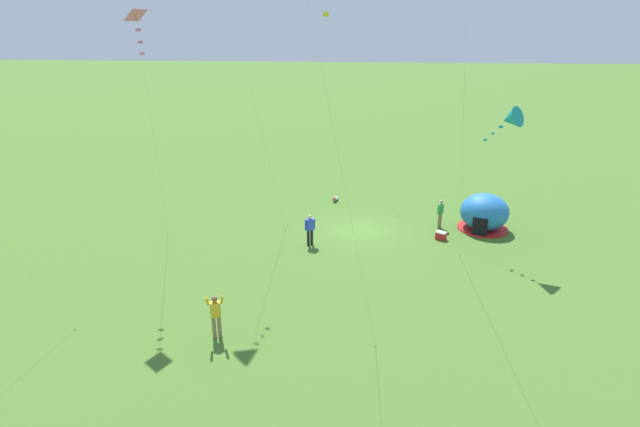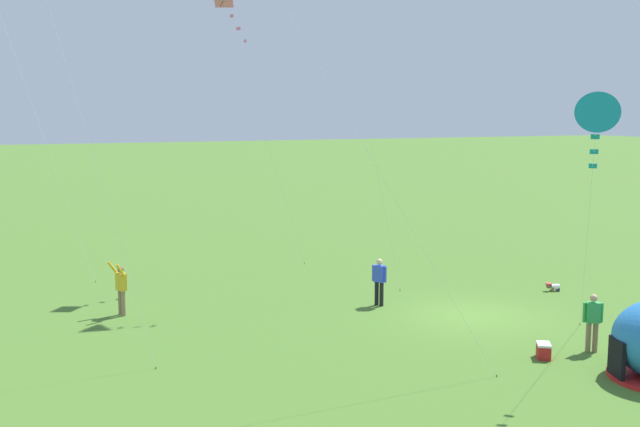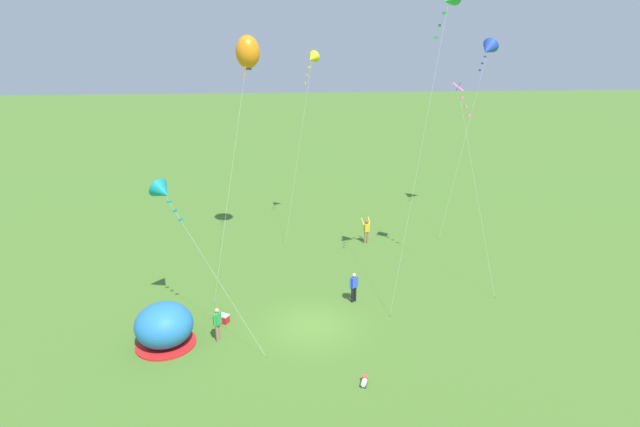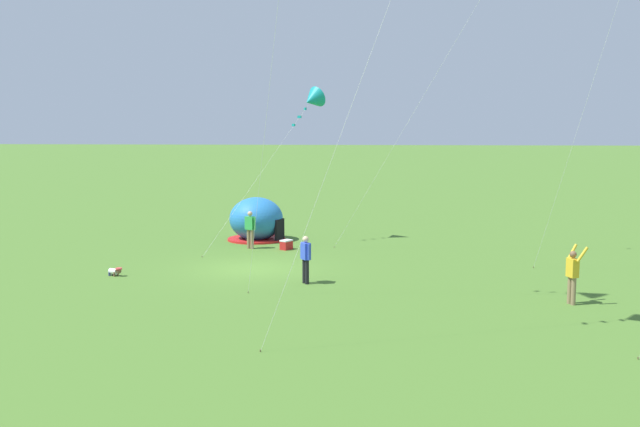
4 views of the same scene
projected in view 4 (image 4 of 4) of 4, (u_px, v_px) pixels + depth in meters
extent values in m
plane|color=#477028|center=(253.00, 269.00, 29.46)|extent=(300.00, 300.00, 0.00)
ellipsoid|color=#2672BF|center=(256.00, 219.00, 36.39)|extent=(2.70, 2.60, 2.10)
cylinder|color=red|center=(256.00, 239.00, 36.52)|extent=(2.81, 2.81, 0.10)
cube|color=black|center=(280.00, 230.00, 35.93)|extent=(0.79, 0.39, 1.10)
cube|color=red|center=(286.00, 245.00, 33.83)|extent=(0.63, 0.59, 0.38)
cube|color=white|center=(286.00, 241.00, 33.80)|extent=(0.64, 0.60, 0.06)
cylinder|color=white|center=(113.00, 271.00, 28.11)|extent=(0.32, 0.38, 0.22)
sphere|color=brown|center=(119.00, 271.00, 27.99)|extent=(0.19, 0.19, 0.19)
cylinder|color=#D83F3F|center=(119.00, 269.00, 27.98)|extent=(0.24, 0.24, 0.06)
cylinder|color=brown|center=(118.00, 273.00, 28.16)|extent=(0.07, 0.07, 0.17)
cylinder|color=brown|center=(114.00, 274.00, 27.98)|extent=(0.07, 0.07, 0.17)
cylinder|color=navy|center=(112.00, 273.00, 28.25)|extent=(0.09, 0.09, 0.13)
cylinder|color=navy|center=(110.00, 274.00, 28.10)|extent=(0.09, 0.09, 0.13)
cylinder|color=#8C7251|center=(248.00, 239.00, 34.07)|extent=(0.15, 0.15, 0.88)
cylinder|color=#8C7251|center=(252.00, 239.00, 33.97)|extent=(0.15, 0.15, 0.88)
cube|color=green|center=(250.00, 223.00, 33.93)|extent=(0.38, 0.45, 0.60)
sphere|color=tan|center=(250.00, 214.00, 33.88)|extent=(0.22, 0.22, 0.22)
cylinder|color=green|center=(246.00, 223.00, 34.05)|extent=(0.09, 0.09, 0.58)
cylinder|color=green|center=(255.00, 223.00, 33.80)|extent=(0.09, 0.09, 0.58)
cylinder|color=#8C7251|center=(570.00, 290.00, 23.82)|extent=(0.15, 0.15, 0.88)
cylinder|color=#8C7251|center=(573.00, 291.00, 23.63)|extent=(0.15, 0.15, 0.88)
cube|color=gold|center=(573.00, 268.00, 23.63)|extent=(0.44, 0.36, 0.60)
sphere|color=brown|center=(573.00, 254.00, 23.58)|extent=(0.22, 0.22, 0.22)
cylinder|color=gold|center=(572.00, 252.00, 23.87)|extent=(0.26, 0.37, 0.50)
cylinder|color=gold|center=(582.00, 255.00, 23.36)|extent=(0.16, 0.39, 0.50)
cylinder|color=black|center=(304.00, 271.00, 26.83)|extent=(0.15, 0.15, 0.88)
cylinder|color=black|center=(307.00, 272.00, 26.65)|extent=(0.15, 0.15, 0.88)
cube|color=blue|center=(306.00, 251.00, 26.65)|extent=(0.45, 0.40, 0.60)
sphere|color=beige|center=(306.00, 239.00, 26.60)|extent=(0.22, 0.22, 0.22)
cylinder|color=blue|center=(302.00, 250.00, 26.87)|extent=(0.09, 0.09, 0.58)
cylinder|color=blue|center=(309.00, 252.00, 26.43)|extent=(0.09, 0.09, 0.58)
cylinder|color=silver|center=(344.00, 126.00, 18.81)|extent=(1.59, 4.14, 11.34)
cylinder|color=brown|center=(260.00, 351.00, 18.87)|extent=(0.03, 0.03, 0.06)
cylinder|color=silver|center=(420.00, 102.00, 32.22)|extent=(2.23, 7.52, 13.24)
cylinder|color=brown|center=(334.00, 247.00, 34.39)|extent=(0.03, 0.03, 0.06)
cylinder|color=silver|center=(586.00, 104.00, 27.59)|extent=(2.29, 2.89, 12.82)
cylinder|color=brown|center=(533.00, 267.00, 29.61)|extent=(0.03, 0.03, 0.06)
cylinder|color=silver|center=(273.00, 54.00, 22.92)|extent=(2.73, 2.18, 15.65)
cylinder|color=brown|center=(248.00, 292.00, 25.30)|extent=(0.03, 0.03, 0.06)
cylinder|color=silver|center=(260.00, 174.00, 33.72)|extent=(4.79, 4.35, 6.80)
cylinder|color=brown|center=(202.00, 257.00, 31.93)|extent=(0.03, 0.03, 0.06)
cone|color=teal|center=(312.00, 100.00, 35.52)|extent=(1.51, 1.50, 1.24)
cube|color=teal|center=(305.00, 109.00, 35.27)|extent=(0.21, 0.14, 0.12)
cube|color=teal|center=(299.00, 117.00, 35.06)|extent=(0.16, 0.20, 0.12)
cube|color=teal|center=(294.00, 125.00, 34.85)|extent=(0.19, 0.18, 0.12)
cylinder|color=brown|center=(638.00, 358.00, 18.28)|extent=(0.03, 0.03, 0.06)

